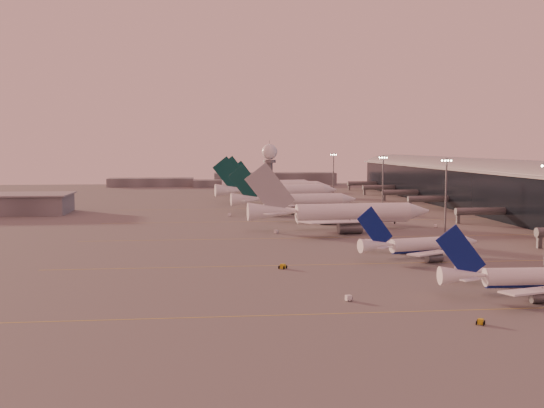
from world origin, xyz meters
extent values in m
plane|color=#5D5A5A|center=(0.00, 0.00, 0.00)|extent=(700.00, 700.00, 0.00)
cube|color=gold|center=(30.00, -35.00, 0.01)|extent=(180.00, 0.25, 0.02)
cube|color=gold|center=(30.00, 10.00, 0.01)|extent=(180.00, 0.25, 0.02)
cube|color=gold|center=(30.00, 55.00, 0.01)|extent=(180.00, 0.25, 0.02)
cube|color=gold|center=(30.00, 100.00, 0.01)|extent=(180.00, 0.25, 0.02)
cube|color=gold|center=(30.00, 150.00, 0.01)|extent=(180.00, 0.25, 0.02)
cube|color=black|center=(108.00, 110.00, 9.00)|extent=(36.00, 360.00, 18.00)
cylinder|color=gray|center=(108.00, 110.00, 18.00)|extent=(10.08, 360.00, 10.08)
cube|color=gray|center=(108.00, 110.00, 18.20)|extent=(40.00, 362.00, 0.80)
cube|color=slate|center=(72.00, 28.00, 2.20)|extent=(1.20, 1.20, 4.40)
cylinder|color=slate|center=(82.00, 86.00, 4.50)|extent=(22.00, 2.80, 2.80)
cube|color=slate|center=(72.00, 86.00, 2.20)|extent=(1.20, 1.20, 4.40)
cylinder|color=slate|center=(82.00, 142.00, 4.50)|extent=(22.00, 2.80, 2.80)
cube|color=slate|center=(72.00, 142.00, 2.20)|extent=(1.20, 1.20, 4.40)
cylinder|color=slate|center=(82.00, 184.00, 4.50)|extent=(22.00, 2.80, 2.80)
cube|color=slate|center=(72.00, 184.00, 2.20)|extent=(1.20, 1.20, 4.40)
cylinder|color=slate|center=(82.00, 226.00, 4.50)|extent=(22.00, 2.80, 2.80)
cube|color=slate|center=(72.00, 226.00, 2.20)|extent=(1.20, 1.20, 4.40)
cylinder|color=slate|center=(82.00, 266.00, 4.50)|extent=(22.00, 2.80, 2.80)
cube|color=slate|center=(72.00, 266.00, 2.20)|extent=(1.20, 1.20, 4.40)
cylinder|color=slate|center=(5.00, 120.00, 11.00)|extent=(2.60, 2.60, 22.00)
cylinder|color=slate|center=(5.00, 120.00, 22.50)|extent=(5.20, 5.20, 1.20)
sphere|color=white|center=(5.00, 120.00, 26.40)|extent=(6.40, 6.40, 6.40)
cylinder|color=slate|center=(5.00, 120.00, 30.10)|extent=(0.16, 0.16, 2.00)
sphere|color=#FFEABF|center=(56.50, 0.00, 24.10)|extent=(0.56, 0.56, 0.56)
cylinder|color=slate|center=(55.00, 55.00, 12.50)|extent=(0.56, 0.56, 25.00)
cube|color=slate|center=(55.00, 55.00, 24.50)|extent=(3.60, 0.25, 0.25)
sphere|color=#FFEABF|center=(53.50, 55.00, 24.10)|extent=(0.56, 0.56, 0.56)
sphere|color=#FFEABF|center=(54.50, 55.00, 24.10)|extent=(0.56, 0.56, 0.56)
sphere|color=#FFEABF|center=(55.50, 55.00, 24.10)|extent=(0.56, 0.56, 0.56)
sphere|color=#FFEABF|center=(56.50, 55.00, 24.10)|extent=(0.56, 0.56, 0.56)
cylinder|color=slate|center=(50.00, 110.00, 12.50)|extent=(0.56, 0.56, 25.00)
cube|color=slate|center=(50.00, 110.00, 24.50)|extent=(3.60, 0.25, 0.25)
sphere|color=#FFEABF|center=(48.50, 110.00, 24.10)|extent=(0.56, 0.56, 0.56)
sphere|color=#FFEABF|center=(49.50, 110.00, 24.10)|extent=(0.56, 0.56, 0.56)
sphere|color=#FFEABF|center=(50.50, 110.00, 24.10)|extent=(0.56, 0.56, 0.56)
sphere|color=#FFEABF|center=(51.50, 110.00, 24.10)|extent=(0.56, 0.56, 0.56)
cylinder|color=slate|center=(48.00, 200.00, 12.50)|extent=(0.56, 0.56, 25.00)
cube|color=slate|center=(48.00, 200.00, 24.50)|extent=(3.60, 0.25, 0.25)
sphere|color=#FFEABF|center=(46.50, 200.00, 24.10)|extent=(0.56, 0.56, 0.56)
sphere|color=#FFEABF|center=(47.50, 200.00, 24.10)|extent=(0.56, 0.56, 0.56)
sphere|color=#FFEABF|center=(48.50, 200.00, 24.10)|extent=(0.56, 0.56, 0.56)
sphere|color=#FFEABF|center=(49.50, 200.00, 24.10)|extent=(0.56, 0.56, 0.56)
cube|color=#5C5E63|center=(-60.00, 320.00, 3.00)|extent=(60.00, 18.00, 6.00)
cube|color=#5C5E63|center=(30.00, 330.00, 4.50)|extent=(90.00, 20.00, 9.00)
cube|color=#5C5E63|center=(-10.00, 310.00, 2.50)|extent=(40.00, 15.00, 5.00)
cylinder|color=white|center=(42.74, -25.06, 2.96)|extent=(21.42, 4.51, 3.62)
cylinder|color=navy|center=(42.74, -25.06, 2.14)|extent=(20.95, 3.48, 2.61)
cone|color=white|center=(27.64, -24.43, 3.41)|extent=(9.07, 3.99, 3.62)
cube|color=white|center=(37.14, -33.76, 2.32)|extent=(15.43, 9.87, 1.14)
cylinder|color=slate|center=(39.82, -31.76, 0.67)|extent=(4.21, 2.53, 2.36)
cube|color=slate|center=(39.82, -31.76, 1.69)|extent=(0.30, 0.25, 1.45)
cube|color=white|center=(37.89, -15.94, 2.32)|extent=(15.09, 10.87, 1.14)
cylinder|color=slate|center=(40.39, -18.15, 0.67)|extent=(4.21, 2.53, 2.36)
cube|color=slate|center=(40.39, -18.15, 1.69)|extent=(0.30, 0.25, 1.45)
cube|color=navy|center=(27.20, -24.42, 7.89)|extent=(9.95, 0.75, 10.80)
cube|color=white|center=(27.50, -28.55, 3.50)|extent=(4.39, 3.07, 0.24)
cube|color=white|center=(27.84, -20.32, 3.50)|extent=(4.36, 3.32, 0.24)
cylinder|color=black|center=(41.11, -22.90, 0.52)|extent=(1.07, 0.52, 1.05)
cylinder|color=black|center=(40.93, -27.09, 0.52)|extent=(1.07, 0.52, 1.05)
cylinder|color=white|center=(35.88, 17.17, 2.95)|extent=(21.49, 8.09, 3.61)
cylinder|color=navy|center=(35.88, 17.17, 2.13)|extent=(20.86, 7.01, 2.60)
cone|color=white|center=(48.25, 19.89, 2.95)|extent=(4.79, 4.41, 3.61)
cone|color=white|center=(21.18, 13.92, 3.40)|extent=(9.46, 5.44, 3.61)
cube|color=white|center=(32.71, 7.37, 2.31)|extent=(13.99, 12.66, 1.14)
cylinder|color=slate|center=(34.78, 9.97, 0.67)|extent=(4.51, 3.18, 2.35)
cube|color=slate|center=(34.78, 9.97, 1.68)|extent=(0.33, 0.29, 1.44)
cube|color=white|center=(28.88, 24.72, 2.31)|extent=(15.74, 7.54, 1.14)
cylinder|color=slate|center=(31.86, 23.23, 0.67)|extent=(4.51, 3.18, 2.35)
cube|color=slate|center=(31.86, 23.23, 1.68)|extent=(0.33, 0.29, 1.44)
cube|color=navy|center=(20.75, 13.83, 7.86)|extent=(9.75, 2.46, 10.76)
cube|color=white|center=(22.10, 9.92, 3.49)|extent=(4.17, 3.76, 0.24)
cube|color=white|center=(20.33, 17.94, 3.49)|extent=(4.35, 2.46, 0.24)
cylinder|color=black|center=(43.76, 18.90, 0.48)|extent=(0.48, 0.48, 0.95)
cylinder|color=black|center=(33.76, 18.84, 0.52)|extent=(1.12, 0.69, 1.05)
cylinder|color=black|center=(34.66, 14.76, 0.52)|extent=(1.12, 0.69, 1.05)
cylinder|color=white|center=(29.80, 75.92, 4.36)|extent=(40.57, 8.88, 6.29)
cylinder|color=white|center=(29.80, 75.92, 2.95)|extent=(39.65, 7.07, 4.53)
cone|color=white|center=(53.77, 77.48, 4.36)|extent=(8.18, 6.78, 6.29)
cone|color=white|center=(1.30, 74.07, 5.15)|extent=(17.25, 7.37, 6.29)
cube|color=white|center=(21.09, 58.58, 3.26)|extent=(28.09, 20.88, 1.87)
cylinder|color=slate|center=(25.69, 62.85, 0.71)|extent=(8.04, 4.58, 4.09)
cube|color=slate|center=(25.69, 62.85, 2.16)|extent=(0.32, 0.27, 2.52)
cube|color=white|center=(18.92, 91.98, 3.26)|extent=(29.08, 17.98, 1.87)
cylinder|color=slate|center=(24.04, 88.35, 0.71)|extent=(8.04, 4.58, 4.09)
cube|color=slate|center=(24.04, 88.35, 2.16)|extent=(0.32, 0.27, 2.52)
cube|color=#989B9F|center=(0.46, 74.02, 12.58)|extent=(17.42, 1.48, 18.66)
cube|color=white|center=(1.47, 66.28, 5.30)|extent=(8.21, 6.40, 0.25)
cube|color=white|center=(0.46, 81.82, 5.30)|extent=(8.32, 5.66, 0.25)
cylinder|color=black|center=(45.07, 76.91, 0.51)|extent=(0.51, 0.51, 1.01)
cylinder|color=black|center=(26.42, 77.94, 0.56)|extent=(1.15, 0.58, 1.12)
cylinder|color=black|center=(26.71, 73.48, 0.56)|extent=(1.15, 0.58, 1.12)
cylinder|color=white|center=(21.36, 135.42, 3.96)|extent=(35.08, 8.68, 5.60)
cylinder|color=white|center=(21.36, 135.42, 2.70)|extent=(34.25, 7.06, 4.03)
cone|color=white|center=(41.99, 137.27, 3.96)|extent=(7.19, 6.18, 5.60)
cone|color=white|center=(-3.18, 133.21, 4.66)|extent=(15.00, 6.88, 5.60)
cube|color=white|center=(14.14, 120.11, 2.98)|extent=(24.30, 18.67, 1.66)
cylinder|color=slate|center=(18.07, 123.92, 0.68)|extent=(7.02, 4.23, 3.64)
cube|color=slate|center=(18.07, 123.92, 2.00)|extent=(0.31, 0.27, 2.24)
cube|color=white|center=(11.53, 149.20, 2.98)|extent=(25.50, 15.18, 1.66)
cylinder|color=slate|center=(16.07, 146.14, 0.68)|extent=(7.02, 4.23, 3.64)
cube|color=slate|center=(16.07, 146.14, 2.00)|extent=(0.31, 0.27, 2.24)
cube|color=#073734|center=(-3.91, 133.15, 11.34)|extent=(15.37, 1.71, 16.57)
cube|color=white|center=(-2.83, 126.50, 4.80)|extent=(7.05, 5.63, 0.24)
cube|color=white|center=(-4.03, 139.88, 4.80)|extent=(7.18, 4.75, 0.24)
cylinder|color=black|center=(34.50, 136.60, 0.48)|extent=(0.48, 0.48, 0.97)
cylinder|color=black|center=(18.38, 137.28, 0.53)|extent=(1.10, 0.58, 1.06)
cylinder|color=black|center=(18.76, 133.05, 0.53)|extent=(1.10, 0.58, 1.06)
cylinder|color=white|center=(19.69, 183.58, 4.52)|extent=(40.17, 11.61, 6.40)
cylinder|color=white|center=(19.69, 183.58, 3.08)|extent=(39.15, 9.73, 4.61)
cone|color=white|center=(43.15, 186.73, 4.52)|extent=(8.46, 7.36, 6.40)
cone|color=white|center=(-8.22, 179.84, 5.32)|extent=(17.34, 8.55, 6.40)
cube|color=white|center=(12.22, 165.75, 3.40)|extent=(27.30, 22.21, 1.89)
cylinder|color=slate|center=(16.50, 170.30, 0.77)|extent=(8.16, 5.14, 4.16)
cube|color=slate|center=(16.50, 170.30, 2.28)|extent=(0.36, 0.32, 2.56)
cube|color=white|center=(7.78, 198.82, 3.40)|extent=(29.32, 16.28, 1.89)
cylinder|color=slate|center=(13.12, 195.56, 0.77)|extent=(8.16, 5.14, 4.16)
cube|color=slate|center=(13.12, 195.56, 2.28)|extent=(0.36, 0.32, 2.56)
cube|color=#073734|center=(-9.04, 179.73, 12.96)|extent=(17.50, 2.72, 18.93)
cube|color=white|center=(-7.48, 172.20, 5.48)|extent=(7.99, 6.65, 0.28)
cube|color=white|center=(-9.52, 187.42, 5.48)|extent=(8.19, 5.15, 0.28)
cylinder|color=black|center=(34.63, 185.59, 0.55)|extent=(0.55, 0.55, 1.10)
cylinder|color=black|center=(16.19, 185.56, 0.61)|extent=(1.28, 0.71, 1.21)
cylinder|color=black|center=(16.84, 180.75, 0.61)|extent=(1.28, 0.71, 1.21)
cylinder|color=white|center=(23.43, 222.19, 4.42)|extent=(39.16, 14.60, 6.25)
cylinder|color=white|center=(23.43, 222.19, 3.01)|extent=(38.02, 12.72, 4.50)
cone|color=white|center=(45.98, 217.11, 4.42)|extent=(8.69, 7.74, 6.25)
cone|color=white|center=(-3.39, 228.22, 5.20)|extent=(17.22, 9.66, 6.25)
cube|color=white|center=(10.54, 208.39, 3.32)|extent=(28.84, 13.72, 1.85)
cylinder|color=slate|center=(16.01, 211.10, 0.75)|extent=(8.21, 5.61, 4.06)
cube|color=slate|center=(16.01, 211.10, 2.23)|extent=(0.37, 0.33, 2.50)
cube|color=white|center=(17.69, 240.18, 3.32)|extent=(25.57, 23.27, 1.85)
cylinder|color=slate|center=(21.47, 235.38, 0.75)|extent=(8.21, 5.61, 4.06)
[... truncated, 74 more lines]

